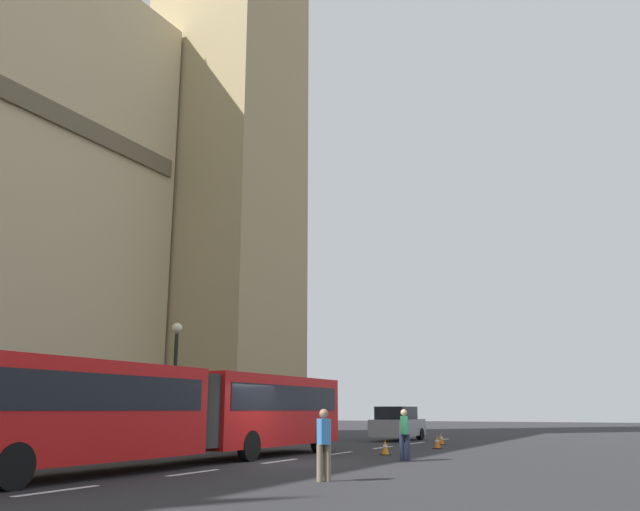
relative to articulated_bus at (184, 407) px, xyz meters
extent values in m
plane|color=#262628|center=(2.16, -1.99, -1.75)|extent=(160.00, 160.00, 0.00)
cube|color=silver|center=(-6.56, -1.99, -1.74)|extent=(2.20, 0.16, 0.01)
cube|color=silver|center=(-1.96, -1.99, -1.74)|extent=(2.20, 0.16, 0.01)
cube|color=silver|center=(2.64, -1.99, -1.74)|extent=(2.20, 0.16, 0.01)
cube|color=silver|center=(7.24, -1.99, -1.74)|extent=(2.20, 0.16, 0.01)
cube|color=silver|center=(11.84, -1.99, -1.74)|extent=(2.20, 0.16, 0.01)
cube|color=silver|center=(16.44, -1.99, -1.74)|extent=(2.20, 0.16, 0.01)
cube|color=silver|center=(21.04, -1.99, -1.74)|extent=(2.20, 0.16, 0.01)
cube|color=tan|center=(21.27, 14.01, 24.37)|extent=(9.05, 9.05, 52.23)
cube|color=red|center=(4.56, 0.01, -0.10)|extent=(8.23, 2.50, 2.50)
cube|color=black|center=(4.56, 0.01, 0.35)|extent=(7.57, 2.54, 0.90)
cube|color=red|center=(-4.57, 0.01, -0.10)|extent=(8.23, 2.50, 2.50)
cube|color=black|center=(-4.57, 0.01, 0.35)|extent=(7.57, 2.54, 0.90)
cylinder|color=#2D2D2D|center=(0.00, 0.01, -0.10)|extent=(2.38, 2.38, 2.25)
cylinder|color=black|center=(7.20, -1.12, -1.25)|extent=(1.00, 0.30, 1.00)
cylinder|color=black|center=(2.09, -1.12, -1.25)|extent=(1.00, 0.30, 1.00)
cylinder|color=black|center=(-7.04, -1.12, -1.25)|extent=(1.00, 0.30, 1.00)
cube|color=gray|center=(18.78, -0.11, -1.05)|extent=(4.40, 1.80, 0.90)
cube|color=black|center=(18.58, -0.11, -0.25)|extent=(2.46, 1.66, 0.70)
cylinder|color=black|center=(20.18, -0.92, -1.43)|extent=(0.64, 0.30, 0.64)
cylinder|color=black|center=(17.37, -0.92, -1.43)|extent=(0.64, 0.30, 0.64)
cube|color=black|center=(7.20, -3.94, -1.73)|extent=(0.36, 0.36, 0.03)
cone|color=orange|center=(7.20, -3.94, -1.44)|extent=(0.28, 0.28, 0.55)
cylinder|color=white|center=(7.20, -3.94, -1.41)|extent=(0.17, 0.17, 0.08)
cube|color=black|center=(12.15, -4.44, -1.73)|extent=(0.36, 0.36, 0.03)
cone|color=orange|center=(12.15, -4.44, -1.44)|extent=(0.28, 0.28, 0.55)
cylinder|color=white|center=(12.15, -4.44, -1.41)|extent=(0.17, 0.17, 0.08)
cube|color=black|center=(15.56, -3.58, -1.73)|extent=(0.36, 0.36, 0.03)
cone|color=orange|center=(15.56, -3.58, -1.44)|extent=(0.28, 0.28, 0.55)
cylinder|color=white|center=(15.56, -3.58, -1.41)|extent=(0.17, 0.17, 0.08)
cylinder|color=black|center=(4.92, 4.51, -1.60)|extent=(0.32, 0.32, 0.30)
cylinder|color=black|center=(4.92, 4.51, 0.65)|extent=(0.16, 0.16, 4.80)
sphere|color=beige|center=(4.92, 4.51, 3.30)|extent=(0.44, 0.44, 0.44)
cylinder|color=#726651|center=(-2.23, -6.22, -1.32)|extent=(0.16, 0.16, 0.86)
cylinder|color=#726651|center=(-2.37, -6.07, -1.32)|extent=(0.16, 0.16, 0.86)
cube|color=#3372B2|center=(-2.30, -6.15, -0.59)|extent=(0.45, 0.45, 0.60)
sphere|color=#936B4C|center=(-2.30, -6.15, -0.17)|extent=(0.22, 0.22, 0.22)
cylinder|color=#262D4C|center=(4.80, -5.51, -1.32)|extent=(0.16, 0.16, 0.86)
cylinder|color=#262D4C|center=(4.86, -5.70, -1.32)|extent=(0.16, 0.16, 0.86)
cube|color=#267F4C|center=(4.83, -5.60, -0.59)|extent=(0.45, 0.35, 0.60)
sphere|color=tan|center=(4.83, -5.60, -0.17)|extent=(0.22, 0.22, 0.22)
camera|label=1|loc=(-16.98, -13.59, -0.08)|focal=36.76mm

